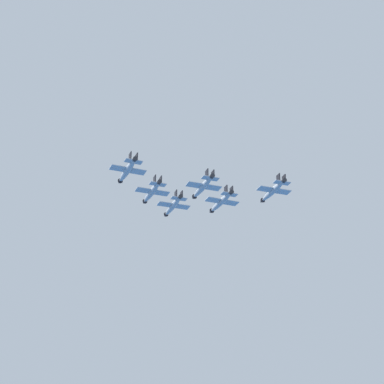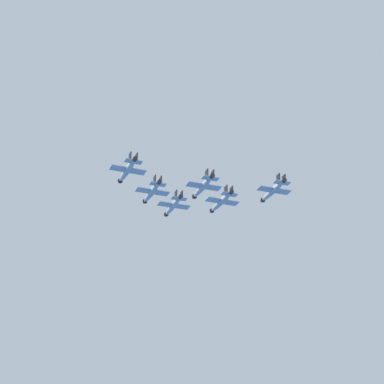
{
  "view_description": "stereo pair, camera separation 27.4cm",
  "coord_description": "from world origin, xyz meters",
  "views": [
    {
      "loc": [
        179.64,
        102.84,
        12.61
      ],
      "look_at": [
        12.07,
        38.13,
        97.02
      ],
      "focal_mm": 64.52,
      "sensor_mm": 36.0,
      "label": 1
    },
    {
      "loc": [
        179.54,
        103.09,
        12.61
      ],
      "look_at": [
        12.07,
        38.13,
        97.02
      ],
      "focal_mm": 64.52,
      "sensor_mm": 36.0,
      "label": 2
    }
  ],
  "objects": [
    {
      "name": "jet_left_outer",
      "position": [
        32.8,
        27.55,
        96.1
      ],
      "size": [
        13.23,
        12.47,
        3.38
      ],
      "rotation": [
        0.0,
        0.0,
        3.88
      ],
      "color": "#9EA3A8"
    },
    {
      "name": "jet_lead",
      "position": [
        -0.66,
        26.82,
        99.75
      ],
      "size": [
        14.08,
        12.71,
        3.53
      ],
      "rotation": [
        0.0,
        0.0,
        3.85
      ],
      "color": "#9EA3A8"
    },
    {
      "name": "jet_right_wingman",
      "position": [
        1.68,
        43.39,
        97.45
      ],
      "size": [
        13.72,
        13.02,
        3.52
      ],
      "rotation": [
        0.0,
        0.0,
        3.89
      ],
      "color": "#9EA3A8"
    },
    {
      "name": "jet_left_wingman",
      "position": [
        16.07,
        27.19,
        97.1
      ],
      "size": [
        13.53,
        12.48,
        3.42
      ],
      "rotation": [
        0.0,
        0.0,
        3.87
      ],
      "color": "#9EA3A8"
    },
    {
      "name": "jet_right_outer",
      "position": [
        4.01,
        59.96,
        97.26
      ],
      "size": [
        13.76,
        12.45,
        3.45
      ],
      "rotation": [
        0.0,
        0.0,
        3.85
      ],
      "color": "#9EA3A8"
    },
    {
      "name": "jet_slot_rear",
      "position": [
        18.41,
        43.76,
        94.9
      ],
      "size": [
        13.56,
        12.32,
        3.41
      ],
      "rotation": [
        0.0,
        0.0,
        3.85
      ],
      "color": "#9EA3A8"
    }
  ]
}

